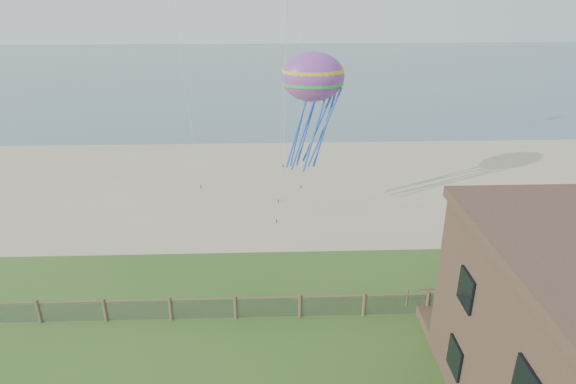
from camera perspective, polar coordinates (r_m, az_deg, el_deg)
name	(u,v)px	position (r m, az deg, el deg)	size (l,w,h in m)	color
sand_beach	(288,184)	(38.77, -0.02, 0.84)	(72.00, 20.00, 0.02)	tan
ocean	(278,74)	(81.12, -1.16, 13.01)	(160.00, 68.00, 0.02)	slate
chainlink_fence	(300,307)	(24.51, 1.36, -12.65)	(36.20, 0.20, 1.25)	brown
picnic_table	(485,320)	(25.68, 21.05, -13.09)	(1.72, 1.30, 0.73)	brown
octopus_kite	(312,110)	(30.65, 2.70, 9.14)	(3.62, 2.55, 7.45)	#FF2867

